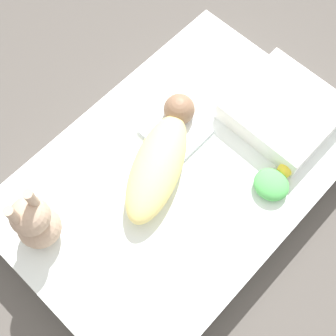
{
  "coord_description": "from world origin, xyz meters",
  "views": [
    {
      "loc": [
        -0.53,
        -0.45,
        1.81
      ],
      "look_at": [
        -0.03,
        0.03,
        0.24
      ],
      "focal_mm": 50.0,
      "sensor_mm": 36.0,
      "label": 1
    }
  ],
  "objects_px": {
    "swaddled_baby": "(161,158)",
    "pillow": "(284,110)",
    "turtle_plush": "(273,183)",
    "bunny_plush": "(35,222)"
  },
  "relations": [
    {
      "from": "swaddled_baby",
      "to": "pillow",
      "type": "xyz_separation_m",
      "value": [
        0.48,
        -0.2,
        -0.02
      ]
    },
    {
      "from": "swaddled_baby",
      "to": "turtle_plush",
      "type": "relative_size",
      "value": 3.2
    },
    {
      "from": "pillow",
      "to": "bunny_plush",
      "type": "distance_m",
      "value": 1.01
    },
    {
      "from": "swaddled_baby",
      "to": "turtle_plush",
      "type": "distance_m",
      "value": 0.42
    },
    {
      "from": "swaddled_baby",
      "to": "pillow",
      "type": "height_order",
      "value": "swaddled_baby"
    },
    {
      "from": "swaddled_baby",
      "to": "pillow",
      "type": "bearing_deg",
      "value": -47.23
    },
    {
      "from": "swaddled_baby",
      "to": "pillow",
      "type": "relative_size",
      "value": 1.41
    },
    {
      "from": "swaddled_baby",
      "to": "bunny_plush",
      "type": "height_order",
      "value": "bunny_plush"
    },
    {
      "from": "turtle_plush",
      "to": "swaddled_baby",
      "type": "bearing_deg",
      "value": 122.18
    },
    {
      "from": "swaddled_baby",
      "to": "turtle_plush",
      "type": "height_order",
      "value": "swaddled_baby"
    }
  ]
}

